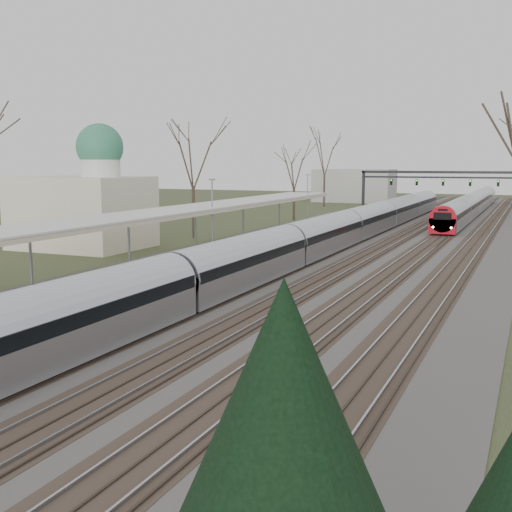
% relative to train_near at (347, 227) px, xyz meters
% --- Properties ---
extents(track_bed, '(24.00, 160.00, 0.22)m').
position_rel_train_near_xyz_m(track_bed, '(2.76, 5.20, -1.42)').
color(track_bed, '#474442').
rests_on(track_bed, ground).
extents(platform, '(3.50, 69.00, 1.00)m').
position_rel_train_near_xyz_m(platform, '(-6.55, -12.30, -0.98)').
color(platform, '#9E9B93').
rests_on(platform, ground).
extents(canopy, '(4.10, 50.00, 3.11)m').
position_rel_train_near_xyz_m(canopy, '(-6.55, -16.82, 2.45)').
color(canopy, slate).
rests_on(canopy, platform).
extents(dome_building, '(10.00, 8.00, 10.30)m').
position_rel_train_near_xyz_m(dome_building, '(-19.21, -11.80, 2.24)').
color(dome_building, beige).
rests_on(dome_building, ground).
extents(signal_gantry, '(21.00, 0.59, 6.08)m').
position_rel_train_near_xyz_m(signal_gantry, '(2.79, 35.19, 3.43)').
color(signal_gantry, black).
rests_on(signal_gantry, ground).
extents(tree_west_far, '(5.50, 5.50, 11.33)m').
position_rel_train_near_xyz_m(tree_west_far, '(-14.50, -1.80, 6.54)').
color(tree_west_far, '#2D231C').
rests_on(tree_west_far, ground).
extents(train_near, '(2.62, 90.21, 3.05)m').
position_rel_train_near_xyz_m(train_near, '(0.00, 0.00, 0.00)').
color(train_near, '#A5A8AF').
rests_on(train_near, ground).
extents(train_far, '(2.62, 60.21, 3.05)m').
position_rel_train_near_xyz_m(train_far, '(7.00, 38.62, 0.00)').
color(train_far, '#A5A8AF').
rests_on(train_far, ground).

